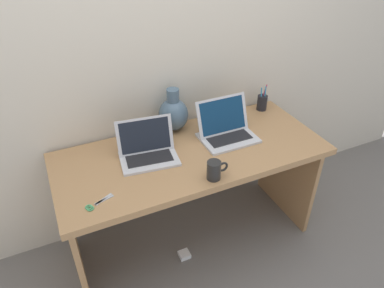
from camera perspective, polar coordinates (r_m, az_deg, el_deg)
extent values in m
plane|color=slate|center=(2.54, 0.00, -14.66)|extent=(6.00, 6.00, 0.00)
cube|color=beige|center=(2.14, -4.32, 14.58)|extent=(4.40, 0.04, 2.40)
cube|color=#AD7F51|center=(2.06, 0.00, -1.61)|extent=(1.56, 0.66, 0.04)
cube|color=#AD7F51|center=(2.19, -18.43, -14.11)|extent=(0.03, 0.56, 0.69)
cube|color=#AD7F51|center=(2.62, 14.87, -4.05)|extent=(0.03, 0.56, 0.69)
cube|color=silver|center=(1.99, -6.84, -2.36)|extent=(0.34, 0.26, 0.01)
cube|color=black|center=(1.99, -6.86, -2.15)|extent=(0.27, 0.16, 0.00)
cube|color=silver|center=(2.00, -7.51, 1.36)|extent=(0.32, 0.11, 0.20)
cube|color=black|center=(2.00, -7.51, 1.36)|extent=(0.28, 0.09, 0.17)
cube|color=silver|center=(2.16, 5.77, 0.95)|extent=(0.33, 0.24, 0.01)
cube|color=black|center=(2.16, 5.78, 1.15)|extent=(0.26, 0.15, 0.00)
cube|color=silver|center=(2.16, 4.88, 4.54)|extent=(0.33, 0.09, 0.21)
cube|color=navy|center=(2.16, 4.88, 4.54)|extent=(0.29, 0.08, 0.19)
ellipsoid|color=slate|center=(2.21, -2.97, 4.71)|extent=(0.18, 0.18, 0.20)
cylinder|color=slate|center=(2.15, -3.07, 7.75)|extent=(0.08, 0.08, 0.08)
cylinder|color=black|center=(1.83, 3.62, -4.17)|extent=(0.07, 0.07, 0.10)
torus|color=black|center=(1.85, 4.97, -3.64)|extent=(0.06, 0.01, 0.06)
cylinder|color=black|center=(2.50, 11.10, 6.48)|extent=(0.07, 0.07, 0.10)
cylinder|color=#D83359|center=(2.49, 11.36, 7.73)|extent=(0.02, 0.03, 0.15)
cylinder|color=#338CBF|center=(2.47, 10.97, 7.35)|extent=(0.01, 0.02, 0.13)
cylinder|color=#338CBF|center=(2.47, 11.54, 7.49)|extent=(0.02, 0.02, 0.15)
cube|color=#B7B7BC|center=(1.79, -13.93, -8.56)|extent=(0.09, 0.06, 0.00)
cube|color=#B7B7BC|center=(1.79, -13.83, -8.65)|extent=(0.10, 0.04, 0.00)
torus|color=#4CA566|center=(1.76, -15.92, -9.85)|extent=(0.03, 0.03, 0.01)
torus|color=#4CA566|center=(1.76, -16.14, -9.65)|extent=(0.03, 0.03, 0.01)
cube|color=white|center=(2.43, -1.24, -17.22)|extent=(0.07, 0.07, 0.03)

